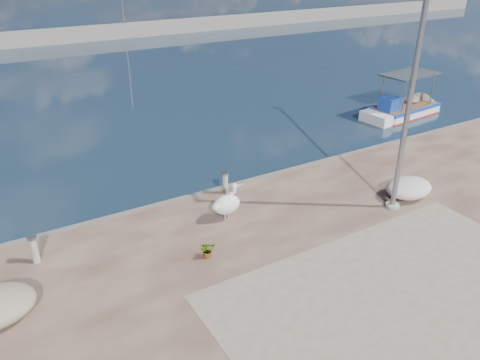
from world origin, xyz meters
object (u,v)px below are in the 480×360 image
at_px(pelican, 227,204).
at_px(lamp_post, 408,107).
at_px(boat_right, 403,111).
at_px(bollard_near, 225,182).

bearing_deg(pelican, lamp_post, -31.60).
xyz_separation_m(boat_right, lamp_post, (-8.73, -7.31, 3.60)).
bearing_deg(bollard_near, pelican, -116.97).
relative_size(boat_right, lamp_post, 0.79).
bearing_deg(bollard_near, lamp_post, -40.53).
relative_size(pelican, bollard_near, 1.54).
distance_m(pelican, bollard_near, 1.71).
bearing_deg(lamp_post, pelican, 157.74).
bearing_deg(boat_right, pelican, -164.04).
relative_size(boat_right, pelican, 4.66).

